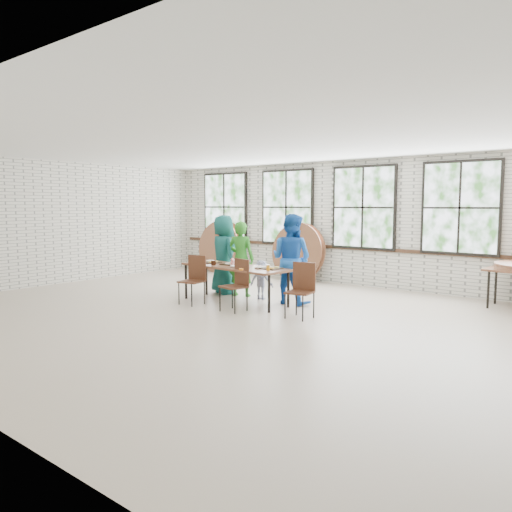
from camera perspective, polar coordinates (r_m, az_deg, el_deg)
The scene contains 11 objects.
room at distance 12.04m, azimuth 12.17°, elevation 5.21°, with size 12.00×12.00×12.00m.
dining_table at distance 9.84m, azimuth -2.44°, elevation -1.43°, with size 2.47×1.03×0.74m.
chair_near_left at distance 9.86m, azimuth -7.05°, elevation -2.22°, with size 0.48×0.47×0.95m.
chair_near_right at distance 9.14m, azimuth -2.10°, elevation -2.80°, with size 0.50×0.49×0.95m.
chair_spare at distance 8.62m, azimuth 5.27°, elevation -3.36°, with size 0.48×0.47×0.95m.
adult_teal at distance 10.89m, azimuth -3.73°, elevation 0.18°, with size 0.84×0.55×1.72m, color #155352.
adult_green at distance 10.57m, azimuth -1.74°, elevation -0.32°, with size 0.58×0.38×1.60m, color #297F22.
toddler at distance 10.27m, azimuth 0.62°, elevation -2.74°, with size 0.52×0.30×0.80m, color #111737.
adult_blue at distance 9.77m, azimuth 4.06°, elevation -0.35°, with size 0.86×0.67×1.76m, color #1956B3.
tabletop_clutter at distance 9.72m, azimuth -2.05°, elevation -1.06°, with size 2.01×0.61×0.11m.
round_tops_leaning at distance 13.51m, azimuth 0.13°, elevation 0.76°, with size 4.26×0.39×1.49m.
Camera 1 is at (5.41, -6.32, 1.93)m, focal length 35.00 mm.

